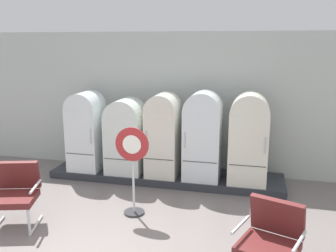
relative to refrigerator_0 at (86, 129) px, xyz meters
name	(u,v)px	position (x,y,z in m)	size (l,w,h in m)	color
back_wall	(173,102)	(1.57, 0.74, 0.46)	(11.76, 0.12, 2.81)	beige
display_plinth	(166,176)	(1.57, 0.11, -0.89)	(4.46, 0.95, 0.14)	#2A2E34
refrigerator_0	(86,129)	(0.00, 0.00, 0.00)	(0.61, 0.68, 1.54)	white
refrigerator_1	(126,134)	(0.81, 0.01, -0.07)	(0.69, 0.70, 1.43)	silver
refrigerator_2	(163,132)	(1.55, 0.01, 0.01)	(0.58, 0.70, 1.56)	silver
refrigerator_3	(203,133)	(2.30, -0.01, 0.04)	(0.66, 0.67, 1.62)	white
refrigerator_4	(249,136)	(3.12, 0.02, 0.04)	(0.67, 0.72, 1.61)	silver
armchair_left	(15,191)	(-0.11, -2.14, -0.44)	(0.78, 0.79, 0.92)	silver
armchair_right	(271,238)	(3.43, -2.63, -0.44)	(0.81, 0.82, 0.92)	silver
sign_stand	(133,170)	(1.44, -1.44, -0.24)	(0.52, 0.32, 1.38)	#2D2D30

